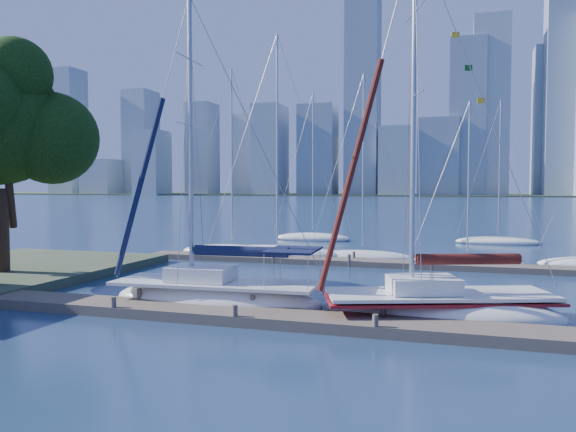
% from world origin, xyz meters
% --- Properties ---
extents(ground, '(700.00, 700.00, 0.00)m').
position_xyz_m(ground, '(0.00, 0.00, 0.00)').
color(ground, navy).
rests_on(ground, ground).
extents(near_dock, '(26.00, 2.00, 0.40)m').
position_xyz_m(near_dock, '(0.00, 0.00, 0.20)').
color(near_dock, brown).
rests_on(near_dock, ground).
extents(far_dock, '(30.00, 1.80, 0.36)m').
position_xyz_m(far_dock, '(2.00, 16.00, 0.18)').
color(far_dock, brown).
rests_on(far_dock, ground).
extents(far_shore, '(800.00, 100.00, 1.50)m').
position_xyz_m(far_shore, '(0.00, 320.00, 0.00)').
color(far_shore, '#38472D').
rests_on(far_shore, ground).
extents(sailboat_navy, '(9.34, 3.50, 13.47)m').
position_xyz_m(sailboat_navy, '(-2.05, 1.97, 0.99)').
color(sailboat_navy, white).
rests_on(sailboat_navy, ground).
extents(sailboat_maroon, '(9.41, 5.71, 14.90)m').
position_xyz_m(sailboat_maroon, '(6.89, 2.31, 1.13)').
color(sailboat_maroon, white).
rests_on(sailboat_maroon, ground).
extents(bg_boat_0, '(8.28, 3.95, 13.94)m').
position_xyz_m(bg_boat_0, '(-8.42, 18.83, 0.27)').
color(bg_boat_0, white).
rests_on(bg_boat_0, ground).
extents(bg_boat_1, '(10.00, 5.66, 16.08)m').
position_xyz_m(bg_boat_1, '(-4.81, 18.47, 0.30)').
color(bg_boat_1, white).
rests_on(bg_boat_1, ground).
extents(bg_boat_2, '(7.36, 3.81, 12.98)m').
position_xyz_m(bg_boat_2, '(1.23, 18.84, 0.24)').
color(bg_boat_2, white).
rests_on(bg_boat_2, ground).
extents(bg_boat_3, '(7.28, 3.67, 10.71)m').
position_xyz_m(bg_boat_3, '(8.07, 18.20, 0.22)').
color(bg_boat_3, white).
rests_on(bg_boat_3, ground).
extents(bg_boat_6, '(7.47, 4.27, 14.02)m').
position_xyz_m(bg_boat_6, '(-5.56, 31.30, 0.27)').
color(bg_boat_6, white).
rests_on(bg_boat_6, ground).
extents(bg_boat_7, '(7.41, 3.68, 12.74)m').
position_xyz_m(bg_boat_7, '(10.77, 32.81, 0.23)').
color(bg_boat_7, white).
rests_on(bg_boat_7, ground).
extents(skyline, '(502.29, 51.31, 113.16)m').
position_xyz_m(skyline, '(20.26, 290.47, 35.66)').
color(skyline, '#7E92A3').
rests_on(skyline, ground).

